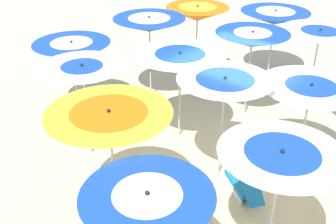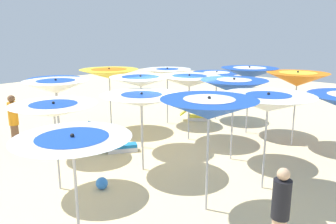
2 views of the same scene
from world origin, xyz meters
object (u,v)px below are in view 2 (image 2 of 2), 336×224
at_px(beach_umbrella_7, 209,109).
at_px(beachgoer_1, 14,121).
at_px(beach_umbrella_3, 73,148).
at_px(lounger_0, 99,128).
at_px(beach_umbrella_12, 217,76).
at_px(lounger_2, 119,146).
at_px(beach_umbrella_1, 56,87).
at_px(beach_umbrella_6, 142,100).
at_px(beach_umbrella_10, 234,86).
at_px(beach_umbrella_13, 249,73).
at_px(lounger_1, 196,116).
at_px(beachgoer_0, 280,213).
at_px(beach_umbrella_5, 141,81).
at_px(beach_umbrella_9, 189,81).
at_px(beach_ball, 102,183).
at_px(beach_umbrella_14, 297,79).
at_px(beach_umbrella_4, 109,74).
at_px(beach_umbrella_11, 268,103).
at_px(beach_umbrella_2, 54,110).
at_px(beach_umbrella_8, 167,74).
at_px(beach_umbrella_0, 55,84).

xyz_separation_m(beach_umbrella_7, beachgoer_1, (0.99, -6.87, -1.29)).
xyz_separation_m(beach_umbrella_3, lounger_0, (-4.64, -5.57, -1.75)).
relative_size(beach_umbrella_12, lounger_2, 1.64).
height_order(beach_umbrella_1, beach_umbrella_7, beach_umbrella_7).
height_order(beach_umbrella_6, beach_umbrella_10, beach_umbrella_10).
bearing_deg(beach_umbrella_7, beach_umbrella_13, -159.52).
bearing_deg(beach_umbrella_10, lounger_1, -130.19).
bearing_deg(beachgoer_0, lounger_1, 148.72).
height_order(beach_umbrella_5, beach_umbrella_10, beach_umbrella_10).
bearing_deg(beach_umbrella_3, beachgoer_1, -105.35).
bearing_deg(beach_umbrella_1, beach_umbrella_7, 92.00).
relative_size(beach_umbrella_6, beach_umbrella_9, 0.93).
distance_m(beach_umbrella_12, lounger_0, 5.49).
height_order(beach_umbrella_9, beach_umbrella_12, beach_umbrella_9).
bearing_deg(beach_ball, beach_umbrella_14, 160.65).
distance_m(beach_umbrella_4, beach_umbrella_6, 4.35).
relative_size(beach_umbrella_6, beachgoer_1, 1.21).
distance_m(beach_umbrella_14, beachgoer_0, 6.51).
bearing_deg(beachgoer_1, lounger_0, -146.17).
distance_m(beach_umbrella_10, beach_umbrella_11, 1.98).
xyz_separation_m(beach_umbrella_2, beach_umbrella_8, (-6.34, -2.05, 0.13)).
distance_m(beach_umbrella_11, beachgoer_1, 7.92).
bearing_deg(beach_umbrella_14, beach_umbrella_3, -3.91).
distance_m(beach_umbrella_14, beachgoer_1, 9.34).
xyz_separation_m(beach_umbrella_6, beach_umbrella_8, (-4.16, -2.75, 0.13)).
bearing_deg(lounger_2, lounger_1, 39.82).
bearing_deg(beach_umbrella_6, beach_umbrella_13, 175.02).
height_order(beach_umbrella_0, beach_umbrella_3, beach_umbrella_0).
bearing_deg(beach_umbrella_14, beach_umbrella_0, -56.90).
distance_m(beach_umbrella_2, lounger_1, 7.86).
relative_size(beach_umbrella_7, beachgoer_0, 1.53).
relative_size(beach_umbrella_3, beachgoer_1, 1.19).
distance_m(beach_umbrella_4, beachgoer_0, 8.97).
bearing_deg(beach_umbrella_12, beach_umbrella_8, -30.76).
distance_m(beach_umbrella_5, beach_ball, 3.77).
bearing_deg(lounger_2, beach_umbrella_12, 33.64).
xyz_separation_m(beach_umbrella_10, lounger_2, (1.84, -3.05, -2.04)).
height_order(beachgoer_1, beach_ball, beachgoer_1).
height_order(beach_umbrella_14, beach_ball, beach_umbrella_14).
bearing_deg(beach_umbrella_12, beach_umbrella_2, 6.23).
relative_size(beach_umbrella_4, lounger_1, 2.03).
bearing_deg(beach_umbrella_5, beach_umbrella_12, -177.10).
height_order(beach_umbrella_10, beach_umbrella_11, beach_umbrella_10).
distance_m(beach_umbrella_2, lounger_0, 5.03).
height_order(beach_umbrella_13, beachgoer_0, beach_umbrella_13).
distance_m(beach_umbrella_6, beach_umbrella_7, 2.68).
xyz_separation_m(beach_umbrella_4, beach_umbrella_5, (0.73, 2.50, 0.01)).
height_order(beach_umbrella_4, lounger_0, beach_umbrella_4).
bearing_deg(beach_umbrella_1, beach_umbrella_14, 137.23).
distance_m(beach_umbrella_1, beach_umbrella_7, 5.50).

